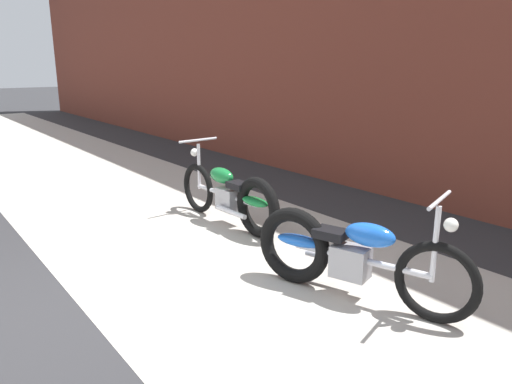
# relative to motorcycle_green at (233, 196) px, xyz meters

# --- Properties ---
(ground_plane) EXTENTS (80.00, 80.00, 0.00)m
(ground_plane) POSITION_rel_motorcycle_green_xyz_m (1.02, -2.24, -0.40)
(ground_plane) COLOR #2D2D30
(sidewalk_slab) EXTENTS (36.00, 3.50, 0.01)m
(sidewalk_slab) POSITION_rel_motorcycle_green_xyz_m (1.02, -0.49, -0.40)
(sidewalk_slab) COLOR #B2ADA3
(sidewalk_slab) RESTS_ON ground
(motorcycle_green) EXTENTS (2.01, 0.58, 1.03)m
(motorcycle_green) POSITION_rel_motorcycle_green_xyz_m (0.00, 0.00, 0.00)
(motorcycle_green) COLOR black
(motorcycle_green) RESTS_ON ground
(motorcycle_blue) EXTENTS (1.94, 0.85, 1.03)m
(motorcycle_blue) POSITION_rel_motorcycle_green_xyz_m (2.14, -0.31, 0.00)
(motorcycle_blue) COLOR black
(motorcycle_blue) RESTS_ON ground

